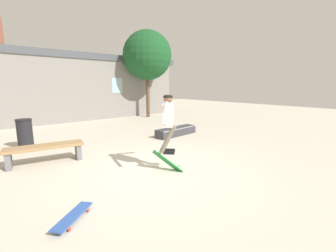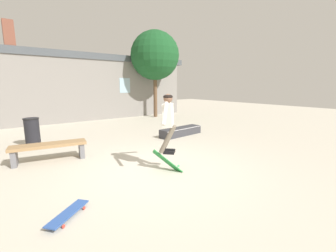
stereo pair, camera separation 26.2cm
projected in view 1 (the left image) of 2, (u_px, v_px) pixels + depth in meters
The scene contains 9 objects.
ground_plane at pixel (155, 169), 5.45m from camera, with size 40.00×40.00×0.00m, color beige.
building_backdrop at pixel (53, 86), 11.58m from camera, with size 16.15×0.52×4.90m.
tree_right at pixel (147, 56), 13.75m from camera, with size 2.98×2.98×5.29m.
park_bench at pixel (45, 150), 5.79m from camera, with size 1.88×0.77×0.49m.
skate_ledge at pixel (176, 131), 9.10m from camera, with size 1.98×0.69×0.32m.
trash_bin at pixel (25, 133), 7.19m from camera, with size 0.49×0.49×0.95m.
skater at pixel (168, 118), 5.23m from camera, with size 0.98×0.93×1.40m.
skateboard_flipping at pixel (168, 162), 5.33m from camera, with size 0.51×0.70×0.62m.
skateboard_resting at pixel (73, 216), 3.38m from camera, with size 0.75×0.66×0.08m.
Camera 1 is at (-3.11, -4.15, 2.01)m, focal length 24.00 mm.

